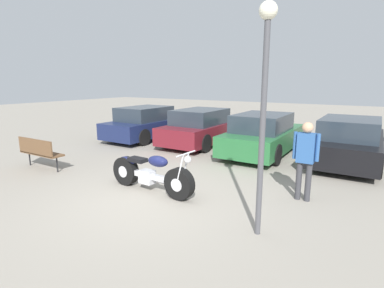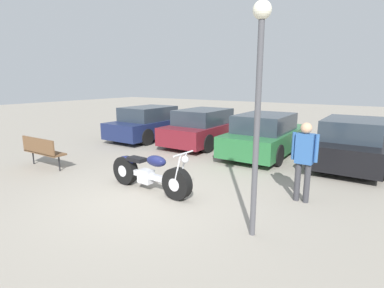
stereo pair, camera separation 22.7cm
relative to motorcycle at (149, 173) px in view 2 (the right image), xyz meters
The scene contains 9 objects.
ground_plane 0.65m from the motorcycle, 57.27° to the right, with size 60.00×60.00×0.00m, color gray.
motorcycle is the anchor object (origin of this frame).
parked_car_navy 6.45m from the motorcycle, 130.54° to the left, with size 1.83×4.20×1.38m.
parked_car_maroon 5.40m from the motorcycle, 107.32° to the left, with size 1.83×4.20×1.38m.
parked_car_green 4.94m from the motorcycle, 78.57° to the left, with size 1.83×4.20×1.38m.
parked_car_black 6.19m from the motorcycle, 54.82° to the left, with size 1.83×4.20×1.38m.
park_bench 3.76m from the motorcycle, behind, with size 1.51×0.41×0.89m.
lamp_post 3.43m from the motorcycle, 11.89° to the right, with size 0.27×0.27×3.56m.
person_standing 3.35m from the motorcycle, 22.83° to the left, with size 0.52×0.22×1.65m.
Camera 2 is at (4.13, -4.43, 2.45)m, focal length 28.00 mm.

